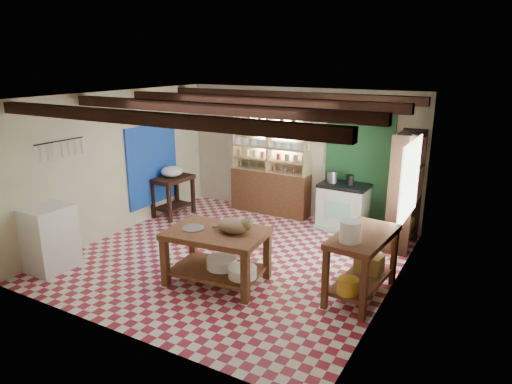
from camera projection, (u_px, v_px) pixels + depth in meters
The scene contains 30 objects.
floor at pixel (234, 257), 7.50m from camera, with size 5.00×5.00×0.02m, color maroon.
ceiling at pixel (232, 96), 6.77m from camera, with size 5.00×5.00×0.02m, color #4F4E54.
wall_back at pixel (299, 153), 9.23m from camera, with size 5.00×0.04×2.60m, color beige.
wall_front at pixel (113, 231), 5.05m from camera, with size 5.00×0.04×2.60m, color beige.
wall_left at pixel (117, 163), 8.32m from camera, with size 0.04×5.00×2.60m, color beige.
wall_right at pixel (395, 205), 5.96m from camera, with size 0.04×5.00×2.60m, color beige.
ceiling_beams at pixel (232, 104), 6.80m from camera, with size 5.00×3.80×0.15m, color black.
blue_wall_patch at pixel (153, 165), 9.11m from camera, with size 0.04×1.40×1.60m, color blue.
green_wall_patch at pixel (359, 162), 8.62m from camera, with size 1.30×0.04×2.30m, color #1E4C27.
window_back at pixel (277, 132), 9.33m from camera, with size 0.90×0.02×0.80m, color silver.
window_right at pixel (410, 180), 6.77m from camera, with size 0.02×1.30×1.20m, color silver.
utensil_rail at pixel (60, 149), 7.15m from camera, with size 0.06×0.90×0.28m, color black.
pot_rack at pixel (355, 115), 8.01m from camera, with size 0.86×0.12×0.36m, color black.
shelving_unit at pixel (270, 162), 9.38m from camera, with size 1.70×0.34×2.20m, color tan.
tall_rack at pixel (405, 191), 7.65m from camera, with size 0.40×0.86×2.00m, color black.
work_table at pixel (217, 257), 6.57m from camera, with size 1.39×0.93×0.79m, color brown.
stove at pixel (343, 206), 8.65m from camera, with size 0.90×0.61×0.88m, color beige.
prep_table at pixel (173, 196), 9.39m from camera, with size 0.56×0.82×0.83m, color black.
white_cabinet at pixel (50, 238), 6.96m from camera, with size 0.56×0.67×1.00m, color white.
right_counter at pixel (362, 265), 6.16m from camera, with size 0.63×1.27×0.91m, color brown.
cat at pixel (234, 225), 6.38m from camera, with size 0.46×0.35×0.21m, color #997C59.
steel_tray at pixel (193, 228), 6.54m from camera, with size 0.33×0.33×0.02m, color #A1A2A9.
basin_large at pixel (222, 263), 6.63m from camera, with size 0.44×0.44×0.15m, color white.
basin_small at pixel (242, 272), 6.35m from camera, with size 0.40×0.40×0.14m, color white.
kettle_left at pixel (332, 177), 8.62m from camera, with size 0.19×0.19×0.22m, color #A1A2A9.
kettle_right at pixel (350, 180), 8.45m from camera, with size 0.15×0.15×0.19m, color black.
enamel_bowl at pixel (172, 171), 9.24m from camera, with size 0.44×0.44×0.22m, color white.
white_bucket at pixel (350, 231), 5.74m from camera, with size 0.28×0.28×0.28m, color white.
wicker_basket at pixel (369, 263), 6.42m from camera, with size 0.36×0.29×0.25m, color #A78A43.
yellow_tub at pixel (348, 286), 5.83m from camera, with size 0.28×0.28×0.20m, color gold.
Camera 1 is at (3.71, -5.83, 3.14)m, focal length 32.00 mm.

